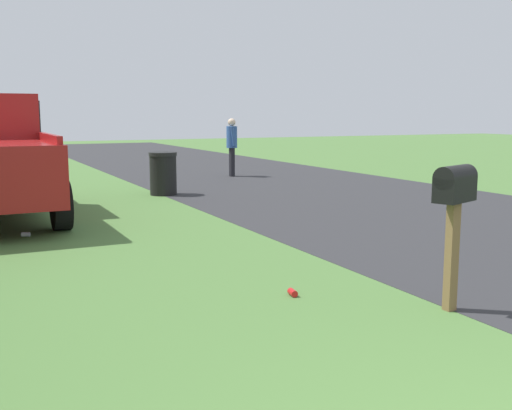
% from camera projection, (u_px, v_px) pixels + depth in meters
% --- Properties ---
extents(road_asphalt, '(60.00, 6.80, 0.01)m').
position_uv_depth(road_asphalt, '(483.00, 227.00, 9.54)').
color(road_asphalt, '#2D2D30').
rests_on(road_asphalt, ground).
extents(mailbox, '(0.34, 0.49, 1.31)m').
position_uv_depth(mailbox, '(454.00, 196.00, 5.36)').
color(mailbox, brown).
rests_on(mailbox, ground).
extents(trash_bin, '(0.61, 0.61, 0.93)m').
position_uv_depth(trash_bin, '(163.00, 173.00, 13.30)').
color(trash_bin, black).
rests_on(trash_bin, ground).
extents(pedestrian, '(0.48, 0.30, 1.63)m').
position_uv_depth(pedestrian, '(232.00, 143.00, 17.16)').
color(pedestrian, black).
rests_on(pedestrian, ground).
extents(litter_can_midfield_b, '(0.11, 0.14, 0.07)m').
position_uv_depth(litter_can_midfield_b, '(26.00, 234.00, 8.80)').
color(litter_can_midfield_b, silver).
rests_on(litter_can_midfield_b, ground).
extents(litter_can_by_mailbox, '(0.13, 0.08, 0.07)m').
position_uv_depth(litter_can_by_mailbox, '(293.00, 293.00, 5.93)').
color(litter_can_by_mailbox, red).
rests_on(litter_can_by_mailbox, ground).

